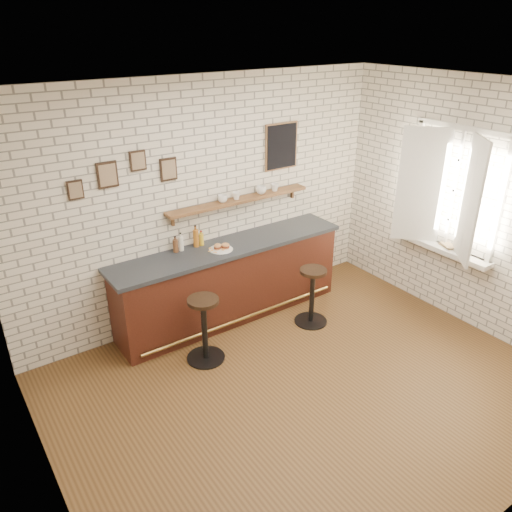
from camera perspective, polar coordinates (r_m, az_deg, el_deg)
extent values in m
plane|color=brown|center=(5.47, 5.99, -14.85)|extent=(5.00, 5.00, 0.00)
cube|color=#441C12|center=(6.39, -2.93, -3.08)|extent=(3.00, 0.58, 0.96)
cube|color=#2D333A|center=(6.17, -3.04, 1.05)|extent=(3.10, 0.62, 0.05)
cylinder|color=olive|center=(6.34, -1.31, -7.08)|extent=(2.79, 0.04, 0.04)
cylinder|color=white|center=(6.04, -4.03, 0.77)|extent=(0.28, 0.28, 0.01)
cylinder|color=#EFAE54|center=(6.08, -3.68, 1.07)|extent=(0.05, 0.05, 0.00)
cylinder|color=#EFAE54|center=(6.04, -3.79, 0.88)|extent=(0.05, 0.05, 0.00)
cylinder|color=#EFAE54|center=(6.05, -5.25, 0.85)|extent=(0.06, 0.06, 0.00)
cylinder|color=#EFAE54|center=(6.08, -3.91, 1.03)|extent=(0.06, 0.06, 0.00)
cylinder|color=#EFAE54|center=(5.94, -4.73, 0.42)|extent=(0.06, 0.06, 0.00)
cylinder|color=#EFAE54|center=(6.06, -3.65, 0.95)|extent=(0.04, 0.04, 0.00)
cylinder|color=#EFAE54|center=(6.00, -3.79, 0.69)|extent=(0.05, 0.05, 0.00)
cylinder|color=#EFAE54|center=(5.94, -4.62, 0.40)|extent=(0.04, 0.04, 0.00)
cylinder|color=#EFAE54|center=(5.97, -5.36, 0.50)|extent=(0.05, 0.05, 0.00)
cylinder|color=#EFAE54|center=(6.03, -3.45, 0.83)|extent=(0.06, 0.06, 0.00)
cylinder|color=#EFAE54|center=(6.00, -5.02, 0.64)|extent=(0.04, 0.04, 0.00)
cylinder|color=#EFAE54|center=(6.03, -3.79, 0.83)|extent=(0.05, 0.05, 0.00)
cylinder|color=brown|center=(6.01, -9.18, 1.16)|extent=(0.06, 0.06, 0.16)
cylinder|color=brown|center=(5.97, -9.24, 2.00)|extent=(0.02, 0.02, 0.03)
cylinder|color=black|center=(5.97, -9.26, 2.20)|extent=(0.03, 0.03, 0.01)
cylinder|color=white|center=(6.04, -8.56, 1.41)|extent=(0.06, 0.06, 0.18)
cylinder|color=white|center=(5.99, -8.63, 2.35)|extent=(0.02, 0.02, 0.04)
cylinder|color=black|center=(5.98, -8.64, 2.58)|extent=(0.02, 0.02, 0.01)
cylinder|color=#B0641C|center=(6.11, -6.88, 2.02)|extent=(0.07, 0.07, 0.22)
cylinder|color=#B0641C|center=(6.06, -6.95, 3.17)|extent=(0.02, 0.02, 0.05)
cylinder|color=black|center=(6.05, -6.96, 3.44)|extent=(0.03, 0.03, 0.01)
cylinder|color=gold|center=(6.16, -6.27, 1.88)|extent=(0.06, 0.06, 0.15)
cylinder|color=gold|center=(6.12, -6.30, 2.64)|extent=(0.03, 0.03, 0.03)
cylinder|color=maroon|center=(6.11, -6.31, 2.82)|extent=(0.03, 0.03, 0.01)
cylinder|color=black|center=(5.88, -5.73, -11.46)|extent=(0.44, 0.44, 0.02)
cylinder|color=black|center=(5.66, -5.90, -8.45)|extent=(0.07, 0.07, 0.72)
cylinder|color=black|center=(5.46, -6.07, -5.11)|extent=(0.43, 0.43, 0.04)
cylinder|color=black|center=(6.52, 6.26, -7.38)|extent=(0.42, 0.42, 0.02)
cylinder|color=black|center=(6.34, 6.41, -4.67)|extent=(0.06, 0.06, 0.69)
cylinder|color=black|center=(6.16, 6.57, -1.72)|extent=(0.40, 0.40, 0.04)
cube|color=brown|center=(6.29, -1.86, 6.40)|extent=(2.00, 0.18, 0.04)
cube|color=brown|center=(5.96, -9.51, 4.17)|extent=(0.03, 0.04, 0.16)
cube|color=brown|center=(6.87, 4.17, 7.30)|extent=(0.03, 0.04, 0.16)
imported|color=white|center=(6.14, -3.85, 6.55)|extent=(0.17, 0.17, 0.09)
imported|color=white|center=(6.24, -2.26, 6.90)|extent=(0.14, 0.14, 0.10)
imported|color=white|center=(6.44, 0.58, 7.55)|extent=(0.17, 0.17, 0.10)
imported|color=white|center=(6.56, 2.16, 7.86)|extent=(0.13, 0.13, 0.10)
cube|color=black|center=(5.53, -16.62, 8.88)|extent=(0.22, 0.02, 0.28)
cube|color=black|center=(5.62, -13.36, 10.56)|extent=(0.18, 0.02, 0.22)
cube|color=black|center=(5.79, -9.98, 9.74)|extent=(0.20, 0.02, 0.26)
cube|color=black|center=(5.46, -19.95, 7.12)|extent=(0.16, 0.02, 0.20)
cube|color=black|center=(6.58, 2.91, 12.42)|extent=(0.46, 0.02, 0.56)
cube|color=white|center=(6.76, 20.37, 0.87)|extent=(0.20, 1.35, 0.06)
cube|color=white|center=(6.39, 22.81, 13.35)|extent=(0.05, 1.30, 0.06)
cube|color=white|center=(6.81, 20.71, 1.01)|extent=(0.05, 1.30, 0.06)
cube|color=white|center=(6.27, 26.15, 5.37)|extent=(0.05, 0.06, 1.50)
cube|color=white|center=(6.89, 17.65, 8.42)|extent=(0.05, 0.06, 1.50)
cube|color=white|center=(6.29, 23.14, 5.98)|extent=(0.40, 0.46, 1.46)
cube|color=white|center=(6.60, 18.85, 7.54)|extent=(0.40, 0.46, 1.46)
imported|color=tan|center=(6.70, 20.65, 0.99)|extent=(0.20, 0.24, 0.02)
imported|color=tan|center=(6.70, 20.63, 1.15)|extent=(0.23, 0.26, 0.02)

